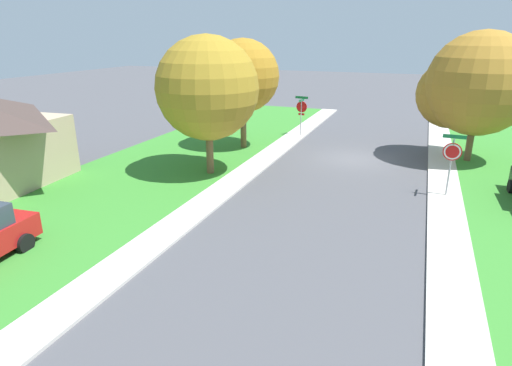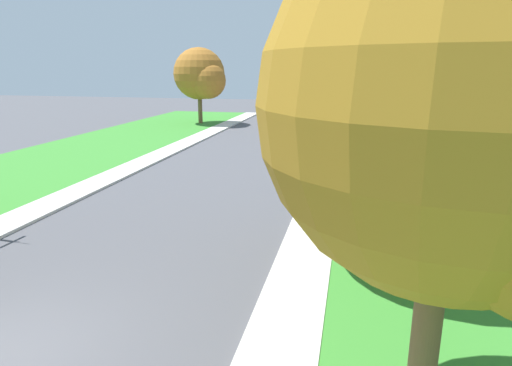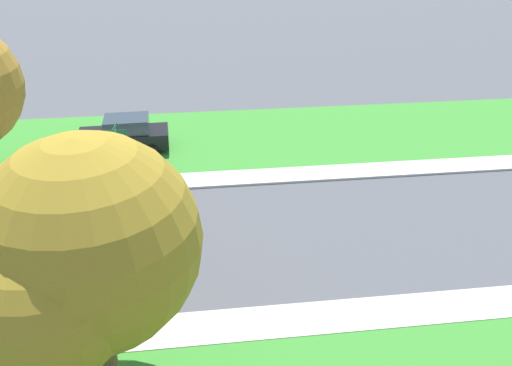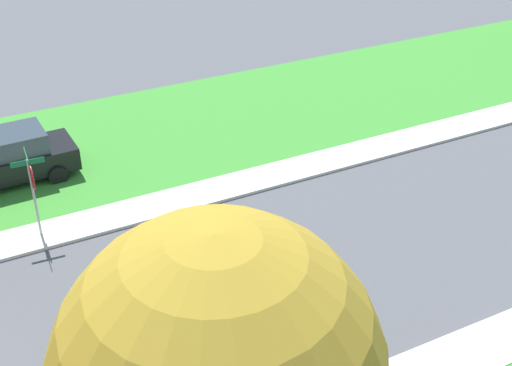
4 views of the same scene
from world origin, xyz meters
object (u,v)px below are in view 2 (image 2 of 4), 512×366
object	(u,v)px
car_white_far_down_street	(397,129)
tree_sidewalk_near	(479,121)
car_red_across_road	(422,152)
tree_sidewalk_far	(201,75)
tree_across_right	(395,98)
tree_across_left	(373,75)

from	to	relation	value
car_white_far_down_street	tree_sidewalk_near	xyz separation A→B (m)	(-1.49, -24.56, 3.39)
car_red_across_road	tree_sidewalk_far	xyz separation A→B (m)	(-15.90, 14.06, 3.21)
tree_sidewalk_near	tree_sidewalk_far	distance (m)	33.62
tree_sidewalk_far	tree_across_right	bearing A→B (deg)	-61.77
tree_sidewalk_near	tree_sidewalk_far	xyz separation A→B (m)	(-13.93, 30.60, -0.18)
tree_sidewalk_near	tree_across_right	bearing A→B (deg)	94.33
car_red_across_road	car_white_far_down_street	bearing A→B (deg)	93.39
car_white_far_down_street	tree_across_left	world-z (taller)	tree_across_left
car_red_across_road	tree_across_left	world-z (taller)	tree_across_left
tree_across_right	tree_sidewalk_far	world-z (taller)	tree_across_right
tree_across_left	tree_sidewalk_far	bearing A→B (deg)	179.76
tree_across_right	car_red_across_road	bearing A→B (deg)	77.93
tree_across_left	tree_sidewalk_near	bearing A→B (deg)	-89.94
car_white_far_down_street	tree_sidewalk_far	xyz separation A→B (m)	(-15.42, 6.03, 3.21)
car_white_far_down_street	tree_across_right	xyz separation A→B (m)	(-1.90, -19.14, 3.26)
car_white_far_down_street	tree_sidewalk_far	world-z (taller)	tree_sidewalk_far
car_red_across_road	tree_across_right	distance (m)	11.82
tree_across_left	car_red_across_road	bearing A→B (deg)	-81.88
car_white_far_down_street	car_red_across_road	xyz separation A→B (m)	(0.48, -8.03, 0.00)
car_white_far_down_street	tree_across_left	xyz separation A→B (m)	(-1.52, 5.98, 3.34)
tree_sidewalk_near	tree_across_right	size ratio (longest dim) A/B	0.97
tree_sidewalk_near	tree_across_left	size ratio (longest dim) A/B	0.96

